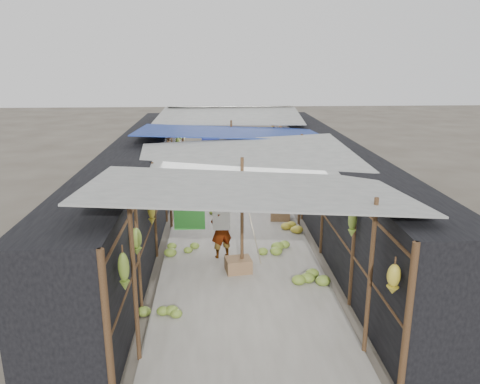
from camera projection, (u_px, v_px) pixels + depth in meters
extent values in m
plane|color=#6B6356|center=(253.00, 355.00, 7.47)|extent=(80.00, 80.00, 0.00)
cube|color=#9E998E|center=(235.00, 220.00, 13.71)|extent=(3.60, 16.00, 0.02)
cube|color=black|center=(140.00, 183.00, 13.25)|extent=(1.40, 15.00, 2.30)
cube|color=black|center=(328.00, 181.00, 13.54)|extent=(1.40, 15.00, 2.30)
cube|color=#96704C|center=(238.00, 265.00, 10.32)|extent=(0.61, 0.52, 0.33)
cube|color=#96704C|center=(280.00, 214.00, 13.67)|extent=(0.61, 0.51, 0.34)
cube|color=#96704C|center=(213.00, 185.00, 17.05)|extent=(0.50, 0.46, 0.26)
cylinder|color=black|center=(268.00, 181.00, 17.73)|extent=(0.61, 0.61, 0.18)
imported|color=white|center=(221.00, 230.00, 10.94)|extent=(0.61, 0.51, 1.42)
imported|color=#1F4B9B|center=(223.00, 176.00, 15.19)|extent=(1.09, 1.04, 1.78)
imported|color=#4A4440|center=(256.00, 193.00, 14.78)|extent=(0.60, 0.68, 0.92)
cylinder|color=brown|center=(135.00, 284.00, 7.02)|extent=(0.07, 0.07, 2.60)
cylinder|color=brown|center=(370.00, 278.00, 7.21)|extent=(0.07, 0.07, 2.60)
cylinder|color=brown|center=(242.00, 217.00, 9.99)|extent=(0.07, 0.07, 2.60)
cylinder|color=brown|center=(170.00, 182.00, 12.78)|extent=(0.07, 0.07, 2.60)
cylinder|color=brown|center=(300.00, 181.00, 12.97)|extent=(0.07, 0.07, 2.60)
cylinder|color=brown|center=(231.00, 159.00, 15.75)|extent=(0.07, 0.07, 2.60)
cylinder|color=brown|center=(183.00, 144.00, 18.53)|extent=(0.07, 0.07, 2.60)
cylinder|color=brown|center=(273.00, 143.00, 18.73)|extent=(0.07, 0.07, 2.60)
cube|color=#A0A09A|center=(249.00, 188.00, 7.74)|extent=(5.21, 3.19, 0.52)
cube|color=#A0A09A|center=(248.00, 157.00, 10.87)|extent=(5.23, 3.73, 0.50)
cube|color=navy|center=(230.00, 132.00, 13.99)|extent=(5.40, 3.60, 0.41)
cube|color=#A0A09A|center=(229.00, 115.00, 17.13)|extent=(5.37, 3.66, 0.27)
cube|color=#A0A09A|center=(230.00, 106.00, 19.42)|extent=(5.00, 1.99, 0.24)
cylinder|color=brown|center=(163.00, 152.00, 13.04)|extent=(0.06, 15.00, 0.06)
cylinder|color=brown|center=(305.00, 150.00, 13.25)|extent=(0.06, 15.00, 0.06)
cylinder|color=gray|center=(235.00, 151.00, 13.15)|extent=(0.02, 15.00, 0.02)
cube|color=#17559A|center=(224.00, 162.00, 13.23)|extent=(0.70, 0.03, 0.60)
cube|color=silver|center=(253.00, 145.00, 15.71)|extent=(0.60, 0.03, 0.55)
cube|color=#277226|center=(189.00, 212.00, 9.03)|extent=(0.60, 0.03, 0.70)
cube|color=navy|center=(211.00, 138.00, 17.07)|extent=(0.65, 0.03, 0.60)
ellipsoid|color=olive|center=(124.00, 272.00, 6.63)|extent=(0.16, 0.14, 0.59)
ellipsoid|color=olive|center=(136.00, 241.00, 7.69)|extent=(0.19, 0.16, 0.48)
ellipsoid|color=gold|center=(151.00, 213.00, 9.59)|extent=(0.16, 0.13, 0.53)
ellipsoid|color=olive|center=(158.00, 182.00, 10.81)|extent=(0.18, 0.16, 0.35)
ellipsoid|color=gold|center=(164.00, 172.00, 12.03)|extent=(0.17, 0.14, 0.56)
ellipsoid|color=olive|center=(170.00, 160.00, 13.69)|extent=(0.18, 0.16, 0.56)
ellipsoid|color=olive|center=(174.00, 155.00, 14.98)|extent=(0.16, 0.14, 0.56)
ellipsoid|color=olive|center=(178.00, 145.00, 16.81)|extent=(0.17, 0.14, 0.58)
ellipsoid|color=olive|center=(180.00, 135.00, 17.95)|extent=(0.16, 0.14, 0.48)
ellipsoid|color=olive|center=(183.00, 134.00, 19.87)|extent=(0.20, 0.17, 0.58)
ellipsoid|color=gold|center=(394.00, 279.00, 6.46)|extent=(0.19, 0.17, 0.45)
ellipsoid|color=olive|center=(352.00, 223.00, 8.37)|extent=(0.16, 0.14, 0.53)
ellipsoid|color=olive|center=(330.00, 202.00, 9.93)|extent=(0.19, 0.16, 0.46)
ellipsoid|color=olive|center=(318.00, 182.00, 11.14)|extent=(0.19, 0.16, 0.52)
ellipsoid|color=gold|center=(308.00, 175.00, 12.29)|extent=(0.15, 0.12, 0.40)
ellipsoid|color=gold|center=(297.00, 161.00, 13.90)|extent=(0.19, 0.16, 0.44)
ellipsoid|color=olive|center=(289.00, 151.00, 15.32)|extent=(0.19, 0.16, 0.50)
ellipsoid|color=olive|center=(280.00, 143.00, 17.36)|extent=(0.19, 0.17, 0.55)
ellipsoid|color=olive|center=(276.00, 134.00, 18.51)|extent=(0.16, 0.13, 0.50)
ellipsoid|color=olive|center=(272.00, 133.00, 19.61)|extent=(0.17, 0.14, 0.59)
ellipsoid|color=gold|center=(289.00, 226.00, 12.86)|extent=(0.53, 0.45, 0.27)
ellipsoid|color=olive|center=(309.00, 277.00, 9.78)|extent=(0.67, 0.57, 0.34)
ellipsoid|color=olive|center=(274.00, 247.00, 11.34)|extent=(0.63, 0.53, 0.31)
ellipsoid|color=olive|center=(270.00, 200.00, 15.05)|extent=(0.66, 0.56, 0.33)
ellipsoid|color=olive|center=(215.00, 213.00, 13.95)|extent=(0.50, 0.42, 0.25)
ellipsoid|color=olive|center=(161.00, 308.00, 8.59)|extent=(0.62, 0.52, 0.31)
ellipsoid|color=olive|center=(184.00, 245.00, 11.44)|extent=(0.64, 0.55, 0.32)
ellipsoid|color=olive|center=(276.00, 184.00, 17.09)|extent=(0.51, 0.43, 0.25)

